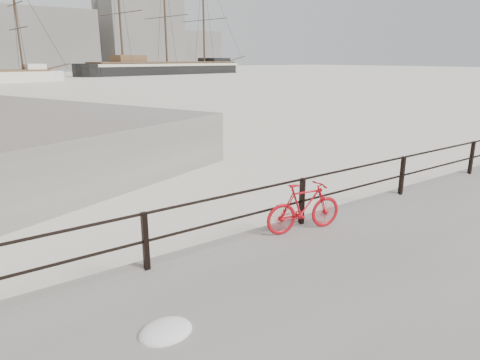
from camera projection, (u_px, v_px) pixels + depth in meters
ground at (394, 205)px, 11.26m from camera, size 400.00×400.00×0.00m
guardrail at (402, 176)px, 10.91m from camera, size 28.00×0.10×1.00m
bicycle at (304, 207)px, 8.57m from camera, size 1.69×0.58×1.01m
barque_black at (168, 74)px, 105.85m from camera, size 55.76×26.43×30.75m
industrial_west at (38, 41)px, 129.41m from camera, size 32.00×18.00×18.00m
industrial_mid at (140, 35)px, 152.13m from camera, size 26.00×20.00×24.00m
industrial_east at (190, 50)px, 170.30m from camera, size 20.00×16.00×14.00m
smokestack at (96, 3)px, 146.01m from camera, size 2.80×2.80×44.00m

